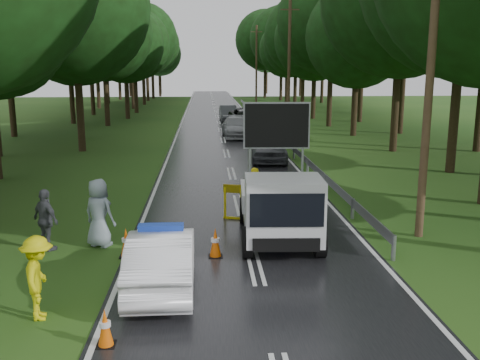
{
  "coord_description": "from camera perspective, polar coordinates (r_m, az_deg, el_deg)",
  "views": [
    {
      "loc": [
        -1.24,
        -13.13,
        5.04
      ],
      "look_at": [
        -0.08,
        4.43,
        1.3
      ],
      "focal_mm": 40.0,
      "sensor_mm": 36.0,
      "label": 1
    }
  ],
  "objects": [
    {
      "name": "queue_car_second",
      "position": [
        39.08,
        -0.33,
        5.66
      ],
      "size": [
        2.21,
        5.09,
        1.46
      ],
      "primitive_type": "imported",
      "rotation": [
        0.0,
        0.0,
        0.03
      ],
      "color": "gray",
      "rests_on": "ground"
    },
    {
      "name": "queue_car_fourth",
      "position": [
        51.0,
        -1.27,
        7.14
      ],
      "size": [
        1.68,
        4.44,
        1.45
      ],
      "primitive_type": "imported",
      "rotation": [
        0.0,
        0.0,
        0.03
      ],
      "color": "#3E4145",
      "rests_on": "ground"
    },
    {
      "name": "utility_pole_far",
      "position": [
        67.44,
        1.76,
        12.01
      ],
      "size": [
        1.4,
        0.24,
        10.0
      ],
      "color": "#483321",
      "rests_on": "ground"
    },
    {
      "name": "road",
      "position": [
        43.44,
        -2.11,
        5.34
      ],
      "size": [
        7.0,
        140.0,
        0.02
      ],
      "primitive_type": "cube",
      "color": "black",
      "rests_on": "ground"
    },
    {
      "name": "cone_center",
      "position": [
        14.48,
        -2.64,
        -6.74
      ],
      "size": [
        0.38,
        0.38,
        0.81
      ],
      "color": "black",
      "rests_on": "ground"
    },
    {
      "name": "queue_car_first",
      "position": [
        29.21,
        3.09,
        3.63
      ],
      "size": [
        2.27,
        4.84,
        1.6
      ],
      "primitive_type": "imported",
      "rotation": [
        0.0,
        0.0,
        -0.08
      ],
      "color": "#3D4045",
      "rests_on": "ground"
    },
    {
      "name": "bystander_left",
      "position": [
        11.68,
        -20.72,
        -9.74
      ],
      "size": [
        0.84,
        1.23,
        1.75
      ],
      "primitive_type": "imported",
      "rotation": [
        0.0,
        0.0,
        1.75
      ],
      "color": "#CECA0B",
      "rests_on": "ground"
    },
    {
      "name": "civilian",
      "position": [
        15.43,
        4.45,
        -3.39
      ],
      "size": [
        1.12,
        1.0,
        1.91
      ],
      "primitive_type": "imported",
      "rotation": [
        0.0,
        0.0,
        0.35
      ],
      "color": "#18389D",
      "rests_on": "ground"
    },
    {
      "name": "cone_near_left",
      "position": [
        10.43,
        -14.18,
        -15.08
      ],
      "size": [
        0.35,
        0.35,
        0.73
      ],
      "color": "black",
      "rests_on": "ground"
    },
    {
      "name": "bystander_right",
      "position": [
        15.68,
        -14.81,
        -3.42
      ],
      "size": [
        1.14,
        1.01,
        1.96
      ],
      "primitive_type": "imported",
      "rotation": [
        0.0,
        0.0,
        2.64
      ],
      "color": "#8595A0",
      "rests_on": "ground"
    },
    {
      "name": "cone_right",
      "position": [
        18.61,
        7.65,
        -2.75
      ],
      "size": [
        0.33,
        0.33,
        0.7
      ],
      "color": "black",
      "rests_on": "ground"
    },
    {
      "name": "bystander_mid",
      "position": [
        15.79,
        -19.99,
        -4.03
      ],
      "size": [
        1.06,
        1.0,
        1.76
      ],
      "primitive_type": "imported",
      "rotation": [
        0.0,
        0.0,
        2.43
      ],
      "color": "#43454B",
      "rests_on": "ground"
    },
    {
      "name": "cone_left_mid",
      "position": [
        14.8,
        -12.04,
        -6.59
      ],
      "size": [
        0.38,
        0.38,
        0.8
      ],
      "color": "black",
      "rests_on": "ground"
    },
    {
      "name": "work_truck",
      "position": [
        15.63,
        4.22,
        -2.77
      ],
      "size": [
        2.42,
        5.04,
        3.94
      ],
      "rotation": [
        0.0,
        0.0,
        -0.05
      ],
      "color": "gray",
      "rests_on": "ground"
    },
    {
      "name": "cone_far",
      "position": [
        17.52,
        5.05,
        -3.54
      ],
      "size": [
        0.35,
        0.35,
        0.75
      ],
      "color": "black",
      "rests_on": "ground"
    },
    {
      "name": "ground",
      "position": [
        14.12,
        1.53,
        -8.92
      ],
      "size": [
        160.0,
        160.0,
        0.0
      ],
      "primitive_type": "plane",
      "color": "#1F4A15",
      "rests_on": "ground"
    },
    {
      "name": "utility_pole_mid",
      "position": [
        41.63,
        5.25,
        11.98
      ],
      "size": [
        1.4,
        0.24,
        10.0
      ],
      "color": "#483321",
      "rests_on": "ground"
    },
    {
      "name": "officer",
      "position": [
        18.7,
        1.48,
        -1.1
      ],
      "size": [
        0.69,
        0.57,
        1.61
      ],
      "primitive_type": "imported",
      "rotation": [
        0.0,
        0.0,
        3.51
      ],
      "color": "yellow",
      "rests_on": "ground"
    },
    {
      "name": "barrier",
      "position": [
        17.59,
        2.82,
        -1.6
      ],
      "size": [
        2.81,
        0.87,
        1.2
      ],
      "rotation": [
        0.0,
        0.0,
        -0.28
      ],
      "color": "#D4C20B",
      "rests_on": "ground"
    },
    {
      "name": "police_sedan",
      "position": [
        12.62,
        -8.32,
        -8.31
      ],
      "size": [
        1.51,
        4.18,
        1.51
      ],
      "rotation": [
        0.0,
        0.0,
        3.16
      ],
      "color": "white",
      "rests_on": "ground"
    },
    {
      "name": "utility_pole_near",
      "position": [
        16.44,
        19.69,
        11.39
      ],
      "size": [
        1.4,
        0.24,
        10.0
      ],
      "color": "#483321",
      "rests_on": "ground"
    },
    {
      "name": "queue_car_third",
      "position": [
        45.11,
        0.8,
        6.64
      ],
      "size": [
        3.21,
        6.14,
        1.65
      ],
      "primitive_type": "imported",
      "rotation": [
        0.0,
        0.0,
        0.08
      ],
      "color": "black",
      "rests_on": "ground"
    },
    {
      "name": "guardrail",
      "position": [
        43.32,
        2.82,
        6.03
      ],
      "size": [
        0.12,
        60.06,
        0.7
      ],
      "color": "gray",
      "rests_on": "ground"
    }
  ]
}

